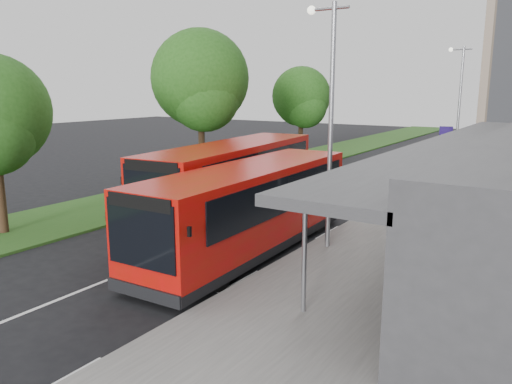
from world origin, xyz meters
TOP-DOWN VIEW (x-y plane):
  - ground at (0.00, 0.00)m, footprint 120.00×120.00m
  - pavement at (6.00, 20.00)m, footprint 5.00×80.00m
  - grass_verge at (-7.00, 20.00)m, footprint 5.00×80.00m
  - lane_centre_line at (0.00, 15.00)m, footprint 0.12×70.00m
  - kerb_dashes at (3.30, 19.00)m, footprint 0.12×56.00m
  - tree_mid at (-7.01, 9.05)m, footprint 5.45×5.45m
  - tree_far at (-7.01, 21.05)m, footprint 4.46×4.46m
  - lamp_post_near at (4.12, 2.00)m, footprint 1.44×0.28m
  - lamp_post_far at (4.12, 22.00)m, footprint 1.44×0.28m
  - bus_main at (2.05, 0.44)m, footprint 3.03×10.51m
  - bus_second at (-1.33, 4.19)m, footprint 3.95×11.36m
  - litter_bin at (5.04, 11.19)m, footprint 0.62×0.62m
  - bollard at (5.11, 17.65)m, footprint 0.20×0.20m
  - car_near at (1.59, 37.65)m, footprint 2.28×3.66m
  - car_far at (-1.43, 44.69)m, footprint 2.32×4.27m

SIDE VIEW (x-z plane):
  - ground at x=0.00m, z-range 0.00..0.00m
  - kerb_dashes at x=3.30m, z-range 0.00..0.01m
  - lane_centre_line at x=0.00m, z-range 0.00..0.01m
  - grass_verge at x=-7.00m, z-range 0.00..0.10m
  - pavement at x=6.00m, z-range 0.00..0.15m
  - car_near at x=1.59m, z-range 0.00..1.16m
  - litter_bin at x=5.04m, z-range 0.15..1.05m
  - car_far at x=-1.43m, z-range 0.00..1.33m
  - bollard at x=5.11m, z-range 0.15..1.21m
  - bus_main at x=2.05m, z-range 0.04..2.99m
  - bus_second at x=-1.33m, z-range 0.04..3.20m
  - tree_far at x=-7.01m, z-range 1.04..8.17m
  - lamp_post_near at x=4.12m, z-range 0.72..8.72m
  - lamp_post_far at x=4.12m, z-range 0.72..8.72m
  - tree_mid at x=-7.01m, z-range 1.28..10.03m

